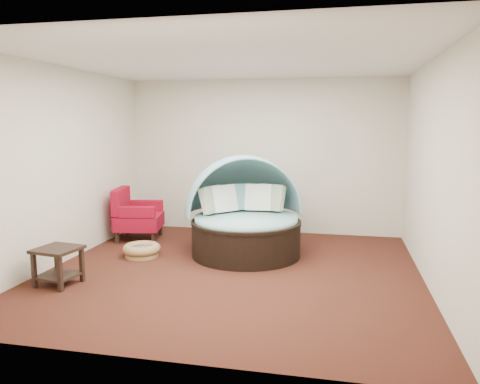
% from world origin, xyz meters
% --- Properties ---
extents(floor, '(5.00, 5.00, 0.00)m').
position_xyz_m(floor, '(0.00, 0.00, 0.00)').
color(floor, '#451E13').
rests_on(floor, ground).
extents(wall_back, '(5.00, 0.00, 5.00)m').
position_xyz_m(wall_back, '(0.00, 2.50, 1.40)').
color(wall_back, beige).
rests_on(wall_back, floor).
extents(wall_front, '(5.00, 0.00, 5.00)m').
position_xyz_m(wall_front, '(0.00, -2.50, 1.40)').
color(wall_front, beige).
rests_on(wall_front, floor).
extents(wall_left, '(0.00, 5.00, 5.00)m').
position_xyz_m(wall_left, '(-2.50, 0.00, 1.40)').
color(wall_left, beige).
rests_on(wall_left, floor).
extents(wall_right, '(0.00, 5.00, 5.00)m').
position_xyz_m(wall_right, '(2.50, 0.00, 1.40)').
color(wall_right, beige).
rests_on(wall_right, floor).
extents(ceiling, '(5.00, 5.00, 0.00)m').
position_xyz_m(ceiling, '(0.00, 0.00, 2.80)').
color(ceiling, white).
rests_on(ceiling, wall_back).
extents(canopy_daybed, '(2.23, 2.21, 1.53)m').
position_xyz_m(canopy_daybed, '(-0.01, 0.90, 0.71)').
color(canopy_daybed, black).
rests_on(canopy_daybed, floor).
extents(pet_basket, '(0.58, 0.58, 0.20)m').
position_xyz_m(pet_basket, '(-1.50, 0.42, 0.10)').
color(pet_basket, olive).
rests_on(pet_basket, floor).
extents(red_armchair, '(0.89, 0.89, 0.90)m').
position_xyz_m(red_armchair, '(-2.06, 1.43, 0.41)').
color(red_armchair, black).
rests_on(red_armchair, floor).
extents(side_table, '(0.56, 0.56, 0.47)m').
position_xyz_m(side_table, '(-2.00, -0.97, 0.31)').
color(side_table, black).
rests_on(side_table, floor).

